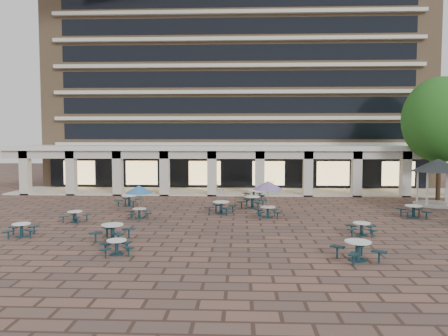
{
  "coord_description": "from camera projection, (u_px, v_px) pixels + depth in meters",
  "views": [
    {
      "loc": [
        0.51,
        -26.04,
        5.16
      ],
      "look_at": [
        -0.67,
        3.0,
        3.13
      ],
      "focal_mm": 35.0,
      "sensor_mm": 36.0,
      "label": 1
    }
  ],
  "objects": [
    {
      "name": "planter_left",
      "position": [
        216.0,
        189.0,
        39.24
      ],
      "size": [
        1.5,
        0.7,
        1.25
      ],
      "color": "#999994",
      "rests_on": "ground"
    },
    {
      "name": "picnic_table_2",
      "position": [
        362.0,
        228.0,
        23.02
      ],
      "size": [
        1.75,
        1.75,
        0.68
      ],
      "rotation": [
        0.0,
        0.0,
        -0.21
      ],
      "color": "#122E36",
      "rests_on": "ground"
    },
    {
      "name": "retail_arcade",
      "position": [
        236.0,
        161.0,
        40.88
      ],
      "size": [
        42.0,
        6.6,
        4.4
      ],
      "color": "white",
      "rests_on": "ground"
    },
    {
      "name": "picnic_table_8",
      "position": [
        75.0,
        216.0,
        26.64
      ],
      "size": [
        1.75,
        1.75,
        0.67
      ],
      "rotation": [
        0.0,
        0.0,
        -0.26
      ],
      "color": "#122E36",
      "rests_on": "ground"
    },
    {
      "name": "picnic_table_9",
      "position": [
        221.0,
        206.0,
        29.56
      ],
      "size": [
        2.23,
        2.23,
        0.84
      ],
      "rotation": [
        0.0,
        0.0,
        -0.31
      ],
      "color": "#122E36",
      "rests_on": "ground"
    },
    {
      "name": "tree_east_c",
      "position": [
        440.0,
        120.0,
        35.51
      ],
      "size": [
        6.06,
        6.06,
        10.1
      ],
      "color": "#3D2A18",
      "rests_on": "ground"
    },
    {
      "name": "ground",
      "position": [
        233.0,
        223.0,
        26.34
      ],
      "size": [
        120.0,
        120.0,
        0.0
      ],
      "primitive_type": "plane",
      "color": "brown",
      "rests_on": "ground"
    },
    {
      "name": "picnic_table_7",
      "position": [
        414.0,
        210.0,
        28.1
      ],
      "size": [
        1.8,
        1.8,
        0.8
      ],
      "rotation": [
        0.0,
        0.0,
        -0.01
      ],
      "color": "#122E36",
      "rests_on": "ground"
    },
    {
      "name": "picnic_table_3",
      "position": [
        358.0,
        249.0,
        18.3
      ],
      "size": [
        2.22,
        2.22,
        0.83
      ],
      "rotation": [
        0.0,
        0.0,
        0.33
      ],
      "color": "#122E36",
      "rests_on": "ground"
    },
    {
      "name": "picnic_table_10",
      "position": [
        252.0,
        201.0,
        32.02
      ],
      "size": [
        2.3,
        2.3,
        0.86
      ],
      "rotation": [
        0.0,
        0.0,
        -0.33
      ],
      "color": "#122E36",
      "rests_on": "ground"
    },
    {
      "name": "picnic_table_4",
      "position": [
        139.0,
        191.0,
        27.74
      ],
      "size": [
        1.82,
        1.82,
        2.11
      ],
      "rotation": [
        0.0,
        0.0,
        0.32
      ],
      "color": "#122E36",
      "rests_on": "ground"
    },
    {
      "name": "planter_right",
      "position": [
        271.0,
        189.0,
        39.03
      ],
      "size": [
        1.5,
        0.65,
        1.32
      ],
      "color": "#999994",
      "rests_on": "ground"
    },
    {
      "name": "picnic_table_0",
      "position": [
        22.0,
        229.0,
        22.7
      ],
      "size": [
        1.84,
        1.84,
        0.7
      ],
      "rotation": [
        0.0,
        0.0,
        0.27
      ],
      "color": "#122E36",
      "rests_on": "ground"
    },
    {
      "name": "picnic_table_12",
      "position": [
        129.0,
        200.0,
        32.92
      ],
      "size": [
        2.01,
        2.01,
        0.81
      ],
      "rotation": [
        0.0,
        0.0,
        -0.17
      ],
      "color": "#122E36",
      "rests_on": "ground"
    },
    {
      "name": "apartment_building",
      "position": [
        237.0,
        74.0,
        50.85
      ],
      "size": [
        40.0,
        15.5,
        25.2
      ],
      "color": "#947453",
      "rests_on": "ground"
    },
    {
      "name": "picnic_table_6",
      "position": [
        268.0,
        187.0,
        27.96
      ],
      "size": [
        2.05,
        2.05,
        2.36
      ],
      "rotation": [
        0.0,
        0.0,
        0.08
      ],
      "color": "#122E36",
      "rests_on": "ground"
    },
    {
      "name": "gazebo",
      "position": [
        438.0,
        170.0,
        33.04
      ],
      "size": [
        3.81,
        3.81,
        3.54
      ],
      "rotation": [
        0.0,
        0.0,
        -0.39
      ],
      "color": "beige",
      "rests_on": "ground"
    },
    {
      "name": "picnic_table_5",
      "position": [
        117.0,
        246.0,
        19.24
      ],
      "size": [
        1.76,
        1.76,
        0.66
      ],
      "rotation": [
        0.0,
        0.0,
        0.32
      ],
      "color": "#122E36",
      "rests_on": "ground"
    },
    {
      "name": "picnic_table_1",
      "position": [
        112.0,
        231.0,
        21.86
      ],
      "size": [
        2.07,
        2.07,
        0.83
      ],
      "rotation": [
        0.0,
        0.0,
        -0.17
      ],
      "color": "#122E36",
      "rests_on": "ground"
    },
    {
      "name": "picnic_table_13",
      "position": [
        254.0,
        194.0,
        36.21
      ],
      "size": [
        1.88,
        1.88,
        0.79
      ],
      "rotation": [
        0.0,
        0.0,
        0.1
      ],
      "color": "#122E36",
      "rests_on": "ground"
    }
  ]
}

